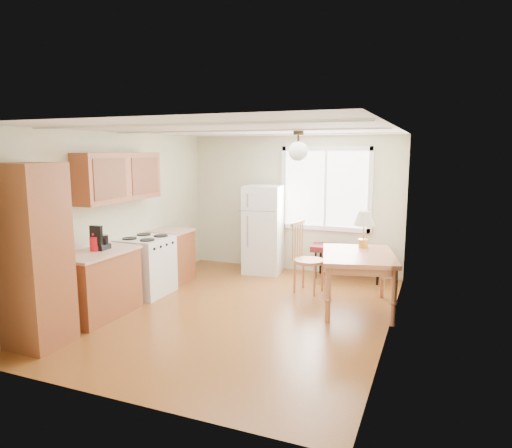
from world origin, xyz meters
The scene contains 11 objects.
room_shell centered at (0.00, 0.00, 1.25)m, with size 4.60×5.60×2.62m.
kitchen_run centered at (-1.72, -0.63, 0.84)m, with size 0.65×3.40×2.20m.
window_unit centered at (0.60, 2.47, 1.55)m, with size 1.64×0.05×1.51m.
pendant_light centered at (0.70, 0.40, 2.24)m, with size 0.26×0.26×0.40m.
refrigerator centered at (-0.46, 2.12, 0.80)m, with size 0.74×0.74×1.60m.
bench centered at (1.09, 2.22, 0.52)m, with size 1.30×0.57×0.58m.
dining_table centered at (1.50, 0.73, 0.71)m, with size 1.25×1.48×0.81m.
chair centered at (0.54, 1.26, 0.65)m, with size 0.51×0.50×1.12m.
table_lamp centered at (1.50, 1.16, 1.20)m, with size 0.31×0.31×0.54m.
coffee_maker centered at (-1.72, -0.76, 1.03)m, with size 0.19×0.23×0.34m.
kettle centered at (-1.75, -0.83, 1.01)m, with size 0.14×0.14×0.26m.
Camera 1 is at (2.49, -5.57, 2.23)m, focal length 32.00 mm.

